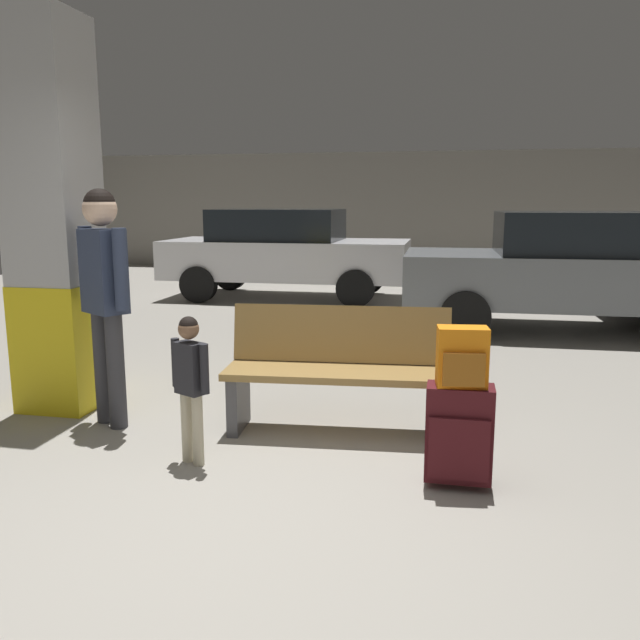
{
  "coord_description": "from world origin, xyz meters",
  "views": [
    {
      "loc": [
        1.04,
        -2.89,
        1.63
      ],
      "look_at": [
        0.18,
        1.3,
        0.85
      ],
      "focal_mm": 36.32,
      "sensor_mm": 36.0,
      "label": 1
    }
  ],
  "objects_px": {
    "child": "(190,374)",
    "parked_car_near": "(573,269)",
    "bench": "(338,371)",
    "suitcase": "(459,434)",
    "parked_car_far": "(285,251)",
    "structural_pillar": "(54,220)",
    "backpack_bright": "(462,358)",
    "adult": "(104,282)"
  },
  "relations": [
    {
      "from": "child",
      "to": "parked_car_near",
      "type": "relative_size",
      "value": 0.23
    },
    {
      "from": "bench",
      "to": "suitcase",
      "type": "height_order",
      "value": "bench"
    },
    {
      "from": "child",
      "to": "parked_car_far",
      "type": "height_order",
      "value": "parked_car_far"
    },
    {
      "from": "structural_pillar",
      "to": "backpack_bright",
      "type": "relative_size",
      "value": 8.87
    },
    {
      "from": "bench",
      "to": "adult",
      "type": "height_order",
      "value": "adult"
    },
    {
      "from": "bench",
      "to": "parked_car_near",
      "type": "relative_size",
      "value": 0.4
    },
    {
      "from": "structural_pillar",
      "to": "parked_car_far",
      "type": "relative_size",
      "value": 0.73
    },
    {
      "from": "structural_pillar",
      "to": "backpack_bright",
      "type": "bearing_deg",
      "value": -16.36
    },
    {
      "from": "child",
      "to": "parked_car_far",
      "type": "distance_m",
      "value": 7.2
    },
    {
      "from": "parked_car_near",
      "to": "adult",
      "type": "bearing_deg",
      "value": -131.76
    },
    {
      "from": "parked_car_far",
      "to": "backpack_bright",
      "type": "bearing_deg",
      "value": -67.83
    },
    {
      "from": "bench",
      "to": "adult",
      "type": "relative_size",
      "value": 0.95
    },
    {
      "from": "structural_pillar",
      "to": "child",
      "type": "bearing_deg",
      "value": -31.57
    },
    {
      "from": "structural_pillar",
      "to": "bench",
      "type": "distance_m",
      "value": 2.5
    },
    {
      "from": "backpack_bright",
      "to": "adult",
      "type": "relative_size",
      "value": 0.2
    },
    {
      "from": "suitcase",
      "to": "child",
      "type": "relative_size",
      "value": 0.64
    },
    {
      "from": "bench",
      "to": "parked_car_far",
      "type": "bearing_deg",
      "value": 107.99
    },
    {
      "from": "bench",
      "to": "backpack_bright",
      "type": "height_order",
      "value": "backpack_bright"
    },
    {
      "from": "bench",
      "to": "backpack_bright",
      "type": "distance_m",
      "value": 1.21
    },
    {
      "from": "bench",
      "to": "child",
      "type": "relative_size",
      "value": 1.73
    },
    {
      "from": "bench",
      "to": "suitcase",
      "type": "xyz_separation_m",
      "value": [
        0.85,
        -0.8,
        -0.12
      ]
    },
    {
      "from": "suitcase",
      "to": "bench",
      "type": "bearing_deg",
      "value": 136.61
    },
    {
      "from": "suitcase",
      "to": "adult",
      "type": "relative_size",
      "value": 0.35
    },
    {
      "from": "structural_pillar",
      "to": "parked_car_far",
      "type": "xyz_separation_m",
      "value": [
        0.22,
        6.19,
        -0.69
      ]
    },
    {
      "from": "bench",
      "to": "parked_car_far",
      "type": "distance_m",
      "value": 6.63
    },
    {
      "from": "bench",
      "to": "suitcase",
      "type": "bearing_deg",
      "value": -43.39
    },
    {
      "from": "adult",
      "to": "parked_car_far",
      "type": "distance_m",
      "value": 6.54
    },
    {
      "from": "structural_pillar",
      "to": "backpack_bright",
      "type": "distance_m",
      "value": 3.32
    },
    {
      "from": "backpack_bright",
      "to": "structural_pillar",
      "type": "bearing_deg",
      "value": 163.64
    },
    {
      "from": "suitcase",
      "to": "parked_car_near",
      "type": "bearing_deg",
      "value": 74.09
    },
    {
      "from": "bench",
      "to": "parked_car_far",
      "type": "height_order",
      "value": "parked_car_far"
    },
    {
      "from": "structural_pillar",
      "to": "bench",
      "type": "xyz_separation_m",
      "value": [
        2.26,
        -0.11,
        -1.05
      ]
    },
    {
      "from": "backpack_bright",
      "to": "child",
      "type": "bearing_deg",
      "value": 179.63
    },
    {
      "from": "adult",
      "to": "backpack_bright",
      "type": "bearing_deg",
      "value": -12.81
    },
    {
      "from": "backpack_bright",
      "to": "parked_car_near",
      "type": "bearing_deg",
      "value": 74.1
    },
    {
      "from": "backpack_bright",
      "to": "child",
      "type": "relative_size",
      "value": 0.36
    },
    {
      "from": "parked_car_far",
      "to": "parked_car_near",
      "type": "relative_size",
      "value": 0.99
    },
    {
      "from": "adult",
      "to": "parked_car_far",
      "type": "xyz_separation_m",
      "value": [
        -0.38,
        6.53,
        -0.26
      ]
    },
    {
      "from": "child",
      "to": "backpack_bright",
      "type": "bearing_deg",
      "value": -0.37
    },
    {
      "from": "structural_pillar",
      "to": "adult",
      "type": "bearing_deg",
      "value": -29.87
    },
    {
      "from": "structural_pillar",
      "to": "suitcase",
      "type": "distance_m",
      "value": 3.45
    },
    {
      "from": "structural_pillar",
      "to": "bench",
      "type": "height_order",
      "value": "structural_pillar"
    }
  ]
}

